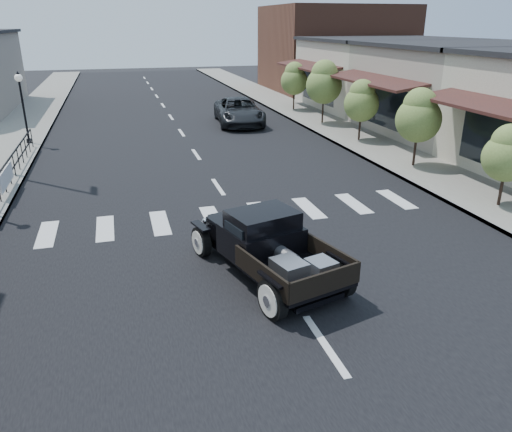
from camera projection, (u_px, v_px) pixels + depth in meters
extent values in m
plane|color=black|center=(276.00, 273.00, 12.07)|extent=(120.00, 120.00, 0.00)
cube|color=black|center=(187.00, 141.00, 25.53)|extent=(14.00, 80.00, 0.02)
cube|color=gray|center=(6.00, 150.00, 23.37)|extent=(3.00, 80.00, 0.15)
cube|color=gray|center=(339.00, 130.00, 27.64)|extent=(3.00, 80.00, 0.15)
cube|color=#9E9384|center=(469.00, 91.00, 26.68)|extent=(10.00, 9.00, 4.50)
cube|color=beige|center=(385.00, 75.00, 34.76)|extent=(10.00, 9.00, 4.50)
cube|color=brown|center=(334.00, 49.00, 43.40)|extent=(11.00, 10.00, 7.00)
imported|color=black|center=(239.00, 112.00, 29.36)|extent=(3.04, 5.68, 1.52)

